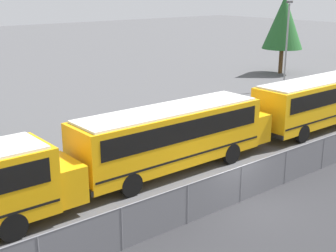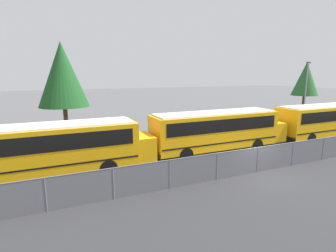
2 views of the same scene
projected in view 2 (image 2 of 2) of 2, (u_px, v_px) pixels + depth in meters
ground_plane at (257, 172)px, 16.66m from camera, size 200.00×200.00×0.00m
fence at (258, 159)px, 16.49m from camera, size 97.28×0.07×1.66m
school_bus_2 at (54, 146)px, 15.43m from camera, size 11.59×2.60×3.26m
school_bus_3 at (218, 128)px, 20.47m from camera, size 11.59×2.60×3.26m
school_bus_4 at (326, 119)px, 25.00m from camera, size 11.59×2.60×3.26m
light_pole at (306, 88)px, 35.91m from camera, size 0.60×0.24×7.75m
tree_1 at (62, 75)px, 26.24m from camera, size 4.97×4.97×9.31m
tree_2 at (306, 79)px, 43.03m from camera, size 4.22×4.22×8.11m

